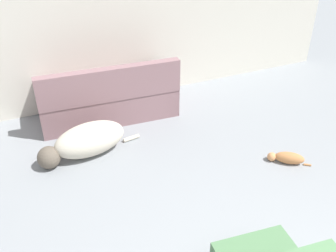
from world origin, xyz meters
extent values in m
cube|color=beige|center=(0.00, 4.69, 1.20)|extent=(7.93, 0.06, 2.40)
cube|color=gray|center=(-0.33, 4.18, 0.22)|extent=(2.04, 0.92, 0.44)
cube|color=gray|center=(-0.35, 3.85, 0.67)|extent=(2.00, 0.27, 0.47)
cube|color=gray|center=(0.56, 4.12, 0.29)|extent=(0.25, 0.79, 0.58)
cube|color=gray|center=(-1.22, 4.24, 0.29)|extent=(0.25, 0.79, 0.58)
ellipsoid|color=beige|center=(-0.83, 3.33, 0.22)|extent=(0.98, 0.58, 0.43)
sphere|color=brown|center=(-1.36, 3.25, 0.14)|extent=(0.32, 0.32, 0.28)
cylinder|color=beige|center=(-0.25, 3.41, 0.03)|extent=(0.24, 0.09, 0.05)
ellipsoid|color=#BC7A47|center=(1.38, 2.10, 0.08)|extent=(0.38, 0.34, 0.15)
sphere|color=tan|center=(1.21, 2.23, 0.06)|extent=(0.16, 0.16, 0.11)
cylinder|color=#BC7A47|center=(1.56, 1.95, 0.01)|extent=(0.09, 0.08, 0.02)
camera|label=1|loc=(-1.55, -0.71, 2.88)|focal=40.00mm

